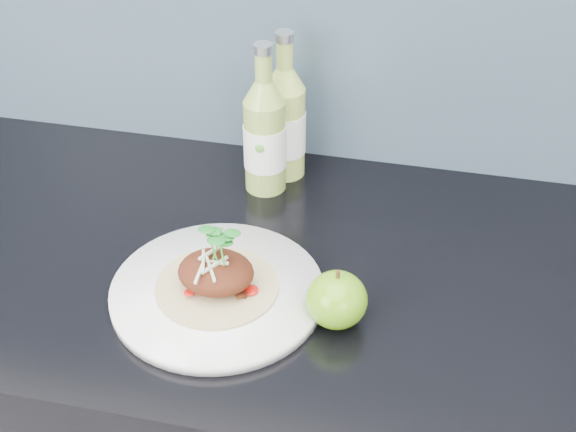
% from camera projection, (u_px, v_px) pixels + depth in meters
% --- Properties ---
extents(dinner_plate, '(0.34, 0.34, 0.02)m').
position_uv_depth(dinner_plate, '(217.00, 292.00, 1.03)').
color(dinner_plate, white).
rests_on(dinner_plate, kitchen_counter).
extents(pork_taco, '(0.16, 0.16, 0.10)m').
position_uv_depth(pork_taco, '(216.00, 271.00, 1.01)').
color(pork_taco, tan).
rests_on(pork_taco, dinner_plate).
extents(green_apple, '(0.09, 0.09, 0.08)m').
position_uv_depth(green_apple, '(337.00, 300.00, 0.98)').
color(green_apple, '#41910F').
rests_on(green_apple, kitchen_counter).
extents(cider_bottle_left, '(0.08, 0.08, 0.24)m').
position_uv_depth(cider_bottle_left, '(265.00, 136.00, 1.19)').
color(cider_bottle_left, '#88A645').
rests_on(cider_bottle_left, kitchen_counter).
extents(cider_bottle_right, '(0.07, 0.07, 0.24)m').
position_uv_depth(cider_bottle_right, '(285.00, 122.00, 1.22)').
color(cider_bottle_right, '#ABC652').
rests_on(cider_bottle_right, kitchen_counter).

